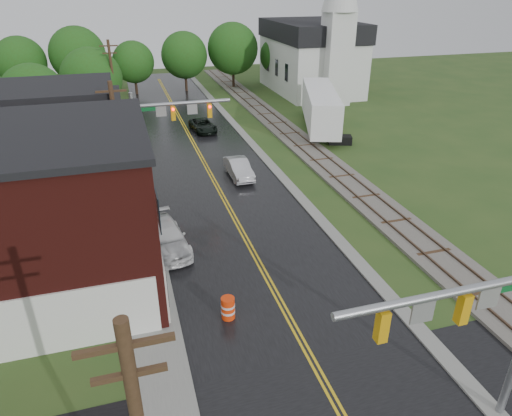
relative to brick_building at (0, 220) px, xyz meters
name	(u,v)px	position (x,y,z in m)	size (l,w,h in m)	color
main_road	(205,165)	(12.48, 15.00, -4.15)	(10.00, 90.00, 0.02)	black
curb_right	(250,142)	(17.88, 20.00, -4.15)	(0.80, 70.00, 0.12)	gray
sidewalk_left	(135,197)	(6.28, 10.00, -4.15)	(2.40, 50.00, 0.12)	gray
brick_building	(0,220)	(0.00, 0.00, 0.00)	(14.30, 10.30, 8.30)	#4B1410
yellow_house	(58,158)	(1.48, 11.00, -0.95)	(8.00, 7.00, 6.40)	tan
darkred_building	(82,134)	(2.48, 20.00, -1.95)	(7.00, 6.00, 4.40)	#3F0F0C
church	(315,50)	(32.48, 38.74, 1.68)	(10.40, 18.40, 20.00)	silver
railroad	(293,137)	(22.48, 20.00, -4.05)	(3.20, 80.00, 0.30)	#59544C
traffic_signal_near	(480,318)	(15.96, -13.00, 0.82)	(7.34, 0.30, 7.20)	gray
traffic_signal_far	(164,121)	(9.01, 12.00, 0.82)	(7.34, 0.43, 7.20)	gray
utility_pole_b	(119,150)	(5.68, 7.00, 0.57)	(1.80, 0.28, 9.00)	#382616
utility_pole_c	(114,83)	(5.68, 29.00, 0.57)	(1.80, 0.28, 9.00)	#382616
tree_left_c	(36,98)	(-1.36, 24.90, 0.36)	(6.00, 6.00, 7.65)	black
tree_left_e	(93,80)	(3.64, 30.90, 0.66)	(6.40, 6.40, 8.16)	black
suv_dark	(203,125)	(14.12, 24.80, -3.52)	(2.10, 4.56, 1.27)	black
sedan_silver	(239,169)	(14.58, 11.57, -3.42)	(1.54, 4.42, 1.45)	#B4B4B9
pickup_white	(166,237)	(7.68, 2.12, -3.39)	(2.13, 5.23, 1.52)	silver
semi_trailer	(320,107)	(26.17, 21.94, -1.69)	(7.04, 13.75, 4.18)	black
construction_barrel	(228,308)	(9.74, -5.00, -3.58)	(0.64, 0.64, 1.14)	#F5360A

